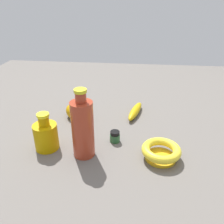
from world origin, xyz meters
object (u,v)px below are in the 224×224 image
object	(u,v)px
bottle_tall	(83,128)
bowl	(161,151)
cat_figurine	(74,111)
banana	(135,111)
bottle_short	(46,135)
nail_polish_jar	(115,136)

from	to	relation	value
bottle_tall	bowl	size ratio (longest dim) A/B	1.84
cat_figurine	bowl	distance (m)	0.46
cat_figurine	banana	bearing A→B (deg)	-75.49
bottle_short	nail_polish_jar	distance (m)	0.26
bottle_tall	bowl	bearing A→B (deg)	-89.16
bottle_tall	bowl	world-z (taller)	bottle_tall
nail_polish_jar	bowl	xyz separation A→B (m)	(-0.09, -0.17, 0.01)
cat_figurine	bowl	size ratio (longest dim) A/B	0.85
bottle_short	cat_figurine	world-z (taller)	bottle_short
banana	nail_polish_jar	xyz separation A→B (m)	(-0.24, 0.07, 0.00)
bottle_tall	cat_figurine	xyz separation A→B (m)	(0.26, 0.10, -0.07)
cat_figurine	nail_polish_jar	world-z (taller)	cat_figurine
nail_polish_jar	bowl	distance (m)	0.19
banana	bottle_short	distance (m)	0.45
bottle_short	cat_figurine	xyz separation A→B (m)	(0.23, -0.04, -0.01)
banana	bowl	world-z (taller)	bowl
nail_polish_jar	bowl	world-z (taller)	bowl
bottle_short	nail_polish_jar	bearing A→B (deg)	-74.07
nail_polish_jar	bowl	size ratio (longest dim) A/B	0.33
bottle_tall	bottle_short	bearing A→B (deg)	81.27
bowl	bottle_tall	bearing A→B (deg)	90.84
banana	bottle_short	world-z (taller)	bottle_short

